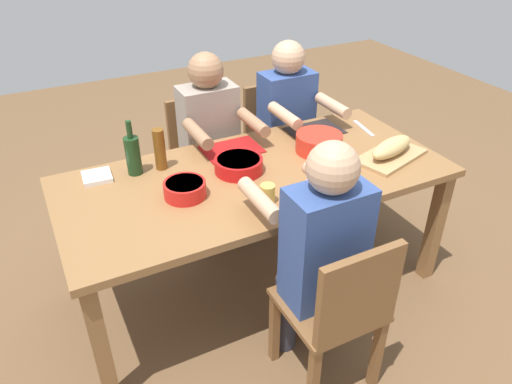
# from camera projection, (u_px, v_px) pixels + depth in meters

# --- Properties ---
(ground_plane) EXTENTS (8.00, 8.00, 0.00)m
(ground_plane) POSITION_uv_depth(u_px,v_px,m) (256.00, 282.00, 2.90)
(ground_plane) COLOR brown
(dining_table) EXTENTS (1.99, 0.92, 0.74)m
(dining_table) POSITION_uv_depth(u_px,v_px,m) (256.00, 187.00, 2.55)
(dining_table) COLOR olive
(dining_table) RESTS_ON ground_plane
(chair_near_center) EXTENTS (0.40, 0.40, 0.85)m
(chair_near_center) POSITION_uv_depth(u_px,v_px,m) (340.00, 309.00, 2.06)
(chair_near_center) COLOR brown
(chair_near_center) RESTS_ON ground_plane
(diner_near_center) EXTENTS (0.41, 0.53, 1.20)m
(diner_near_center) POSITION_uv_depth(u_px,v_px,m) (319.00, 245.00, 2.08)
(diner_near_center) COLOR #2D2D38
(diner_near_center) RESTS_ON ground_plane
(chair_far_right) EXTENTS (0.40, 0.40, 0.85)m
(chair_far_right) POSITION_uv_depth(u_px,v_px,m) (275.00, 138.00, 3.44)
(chair_far_right) COLOR brown
(chair_far_right) RESTS_ON ground_plane
(diner_far_right) EXTENTS (0.41, 0.53, 1.20)m
(diner_far_right) POSITION_uv_depth(u_px,v_px,m) (289.00, 120.00, 3.19)
(diner_far_right) COLOR #2D2D38
(diner_far_right) RESTS_ON ground_plane
(chair_far_center) EXTENTS (0.40, 0.40, 0.85)m
(chair_far_center) POSITION_uv_depth(u_px,v_px,m) (203.00, 155.00, 3.23)
(chair_far_center) COLOR brown
(chair_far_center) RESTS_ON ground_plane
(diner_far_center) EXTENTS (0.41, 0.53, 1.20)m
(diner_far_center) POSITION_uv_depth(u_px,v_px,m) (212.00, 136.00, 2.98)
(diner_far_center) COLOR #2D2D38
(diner_far_center) RESTS_ON ground_plane
(serving_bowl_greens) EXTENTS (0.25, 0.25, 0.07)m
(serving_bowl_greens) POSITION_uv_depth(u_px,v_px,m) (239.00, 164.00, 2.51)
(serving_bowl_greens) COLOR red
(serving_bowl_greens) RESTS_ON dining_table
(serving_bowl_fruit) EXTENTS (0.26, 0.26, 0.10)m
(serving_bowl_fruit) POSITION_uv_depth(u_px,v_px,m) (319.00, 142.00, 2.69)
(serving_bowl_fruit) COLOR red
(serving_bowl_fruit) RESTS_ON dining_table
(serving_bowl_salad) EXTENTS (0.20, 0.20, 0.08)m
(serving_bowl_salad) POSITION_uv_depth(u_px,v_px,m) (185.00, 188.00, 2.30)
(serving_bowl_salad) COLOR red
(serving_bowl_salad) RESTS_ON dining_table
(cutting_board) EXTENTS (0.45, 0.33, 0.02)m
(cutting_board) POSITION_uv_depth(u_px,v_px,m) (390.00, 156.00, 2.65)
(cutting_board) COLOR tan
(cutting_board) RESTS_ON dining_table
(bread_loaf) EXTENTS (0.34, 0.20, 0.09)m
(bread_loaf) POSITION_uv_depth(u_px,v_px,m) (392.00, 147.00, 2.62)
(bread_loaf) COLOR tan
(bread_loaf) RESTS_ON cutting_board
(wine_bottle) EXTENTS (0.08, 0.08, 0.29)m
(wine_bottle) POSITION_uv_depth(u_px,v_px,m) (133.00, 154.00, 2.46)
(wine_bottle) COLOR #193819
(wine_bottle) RESTS_ON dining_table
(beer_bottle) EXTENTS (0.06, 0.06, 0.22)m
(beer_bottle) POSITION_uv_depth(u_px,v_px,m) (160.00, 149.00, 2.50)
(beer_bottle) COLOR brown
(beer_bottle) RESTS_ON dining_table
(wine_glass) EXTENTS (0.08, 0.08, 0.17)m
(wine_glass) POSITION_uv_depth(u_px,v_px,m) (311.00, 180.00, 2.23)
(wine_glass) COLOR silver
(wine_glass) RESTS_ON dining_table
(cup_near_center) EXTENTS (0.07, 0.07, 0.09)m
(cup_near_center) POSITION_uv_depth(u_px,v_px,m) (268.00, 194.00, 2.26)
(cup_near_center) COLOR gold
(cup_near_center) RESTS_ON dining_table
(placemat_far_right) EXTENTS (0.32, 0.23, 0.01)m
(placemat_far_right) POSITION_uv_depth(u_px,v_px,m) (315.00, 131.00, 2.94)
(placemat_far_right) COLOR black
(placemat_far_right) RESTS_ON dining_table
(placemat_far_center) EXTENTS (0.32, 0.23, 0.01)m
(placemat_far_center) POSITION_uv_depth(u_px,v_px,m) (232.00, 149.00, 2.73)
(placemat_far_center) COLOR maroon
(placemat_far_center) RESTS_ON dining_table
(carving_knife) EXTENTS (0.06, 0.23, 0.01)m
(carving_knife) POSITION_uv_depth(u_px,v_px,m) (364.00, 128.00, 2.97)
(carving_knife) COLOR silver
(carving_knife) RESTS_ON dining_table
(napkin_stack) EXTENTS (0.15, 0.15, 0.02)m
(napkin_stack) POSITION_uv_depth(u_px,v_px,m) (97.00, 177.00, 2.46)
(napkin_stack) COLOR white
(napkin_stack) RESTS_ON dining_table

